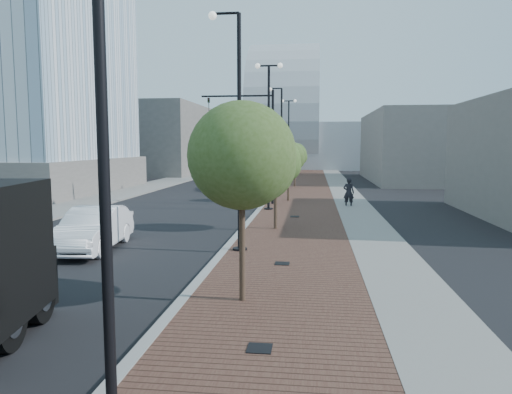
# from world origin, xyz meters

# --- Properties ---
(ground) EXTENTS (220.00, 220.00, 0.00)m
(ground) POSITION_xyz_m (0.00, 0.00, 0.00)
(ground) COLOR black
(sidewalk) EXTENTS (7.00, 140.00, 0.12)m
(sidewalk) POSITION_xyz_m (3.50, 40.00, 0.06)
(sidewalk) COLOR #4C2D23
(sidewalk) RESTS_ON ground
(concrete_strip) EXTENTS (2.40, 140.00, 0.13)m
(concrete_strip) POSITION_xyz_m (6.20, 40.00, 0.07)
(concrete_strip) COLOR slate
(concrete_strip) RESTS_ON ground
(curb) EXTENTS (0.30, 140.00, 0.14)m
(curb) POSITION_xyz_m (0.00, 40.00, 0.07)
(curb) COLOR gray
(curb) RESTS_ON ground
(west_sidewalk) EXTENTS (4.00, 140.00, 0.12)m
(west_sidewalk) POSITION_xyz_m (-13.00, 40.00, 0.06)
(west_sidewalk) COLOR slate
(west_sidewalk) RESTS_ON ground
(white_sedan) EXTENTS (2.29, 5.36, 1.72)m
(white_sedan) POSITION_xyz_m (-5.36, 9.86, 0.86)
(white_sedan) COLOR white
(white_sedan) RESTS_ON ground
(dark_car_mid) EXTENTS (3.35, 5.43, 1.40)m
(dark_car_mid) POSITION_xyz_m (-5.04, 35.63, 0.70)
(dark_car_mid) COLOR black
(dark_car_mid) RESTS_ON ground
(dark_car_far) EXTENTS (3.31, 4.96, 1.33)m
(dark_car_far) POSITION_xyz_m (-4.41, 47.71, 0.67)
(dark_car_far) COLOR black
(dark_car_far) RESTS_ON ground
(pedestrian) EXTENTS (0.84, 0.66, 2.03)m
(pedestrian) POSITION_xyz_m (5.82, 24.43, 1.02)
(pedestrian) COLOR black
(pedestrian) RESTS_ON ground
(streetlight_0) EXTENTS (1.72, 0.56, 9.28)m
(streetlight_0) POSITION_xyz_m (0.60, -2.00, 4.82)
(streetlight_0) COLOR black
(streetlight_0) RESTS_ON ground
(streetlight_1) EXTENTS (1.44, 0.56, 9.21)m
(streetlight_1) POSITION_xyz_m (0.49, 10.00, 4.34)
(streetlight_1) COLOR black
(streetlight_1) RESTS_ON ground
(streetlight_2) EXTENTS (1.72, 0.56, 9.28)m
(streetlight_2) POSITION_xyz_m (0.60, 22.00, 4.82)
(streetlight_2) COLOR black
(streetlight_2) RESTS_ON ground
(streetlight_3) EXTENTS (1.44, 0.56, 9.21)m
(streetlight_3) POSITION_xyz_m (0.49, 34.00, 4.34)
(streetlight_3) COLOR black
(streetlight_3) RESTS_ON ground
(streetlight_4) EXTENTS (1.72, 0.56, 9.28)m
(streetlight_4) POSITION_xyz_m (0.60, 46.00, 4.82)
(streetlight_4) COLOR black
(streetlight_4) RESTS_ON ground
(traffic_mast) EXTENTS (5.09, 0.20, 8.00)m
(traffic_mast) POSITION_xyz_m (-0.30, 25.00, 4.98)
(traffic_mast) COLOR black
(traffic_mast) RESTS_ON ground
(tree_0) EXTENTS (2.82, 2.82, 5.36)m
(tree_0) POSITION_xyz_m (1.65, 4.02, 3.94)
(tree_0) COLOR #382619
(tree_0) RESTS_ON ground
(tree_1) EXTENTS (2.47, 2.44, 4.69)m
(tree_1) POSITION_xyz_m (1.65, 15.02, 3.46)
(tree_1) COLOR #382619
(tree_1) RESTS_ON ground
(tree_2) EXTENTS (2.35, 2.29, 4.53)m
(tree_2) POSITION_xyz_m (1.65, 27.02, 3.37)
(tree_2) COLOR #382619
(tree_2) RESTS_ON ground
(tree_3) EXTENTS (2.40, 2.36, 4.44)m
(tree_3) POSITION_xyz_m (1.65, 39.02, 3.25)
(tree_3) COLOR #382619
(tree_3) RESTS_ON ground
(tower_podium) EXTENTS (19.00, 19.00, 3.00)m
(tower_podium) POSITION_xyz_m (-24.00, 32.00, 1.50)
(tower_podium) COLOR #635E59
(tower_podium) RESTS_ON ground
(convention_center) EXTENTS (50.00, 30.00, 50.00)m
(convention_center) POSITION_xyz_m (-2.00, 85.00, 6.00)
(convention_center) COLOR #A5AAAF
(convention_center) RESTS_ON ground
(commercial_block_nw) EXTENTS (14.00, 20.00, 10.00)m
(commercial_block_nw) POSITION_xyz_m (-20.00, 60.00, 5.00)
(commercial_block_nw) COLOR #5E5A55
(commercial_block_nw) RESTS_ON ground
(commercial_block_ne) EXTENTS (12.00, 22.00, 8.00)m
(commercial_block_ne) POSITION_xyz_m (16.00, 50.00, 4.00)
(commercial_block_ne) COLOR slate
(commercial_block_ne) RESTS_ON ground
(utility_cover_0) EXTENTS (0.50, 0.50, 0.02)m
(utility_cover_0) POSITION_xyz_m (2.40, 1.00, 0.13)
(utility_cover_0) COLOR black
(utility_cover_0) RESTS_ON sidewalk
(utility_cover_1) EXTENTS (0.50, 0.50, 0.02)m
(utility_cover_1) POSITION_xyz_m (2.40, 8.00, 0.13)
(utility_cover_1) COLOR black
(utility_cover_1) RESTS_ON sidewalk
(utility_cover_2) EXTENTS (0.50, 0.50, 0.02)m
(utility_cover_2) POSITION_xyz_m (2.40, 19.00, 0.13)
(utility_cover_2) COLOR black
(utility_cover_2) RESTS_ON sidewalk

